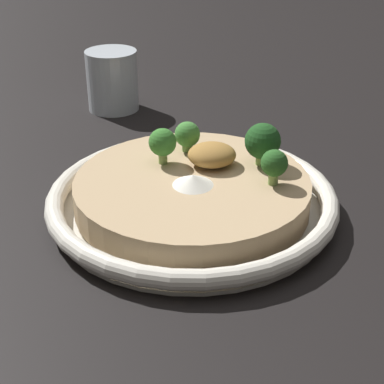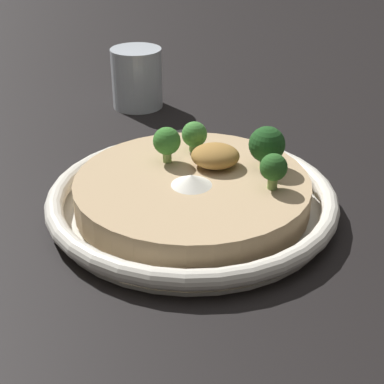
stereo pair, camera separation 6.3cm
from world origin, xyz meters
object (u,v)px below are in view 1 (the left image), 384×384
at_px(drinking_glass, 112,80).
at_px(broccoli_back, 184,135).
at_px(broccoli_back_right, 263,142).
at_px(risotto_bowl, 192,197).
at_px(broccoli_front_right, 274,164).
at_px(broccoli_back_left, 163,143).

bearing_deg(drinking_glass, broccoli_back, -69.61).
bearing_deg(drinking_glass, broccoli_back_right, -58.75).
relative_size(risotto_bowl, broccoli_back_right, 6.54).
height_order(risotto_bowl, broccoli_front_right, broccoli_front_right).
bearing_deg(drinking_glass, broccoli_front_right, -61.98).
bearing_deg(broccoli_back_left, drinking_glass, 103.62).
relative_size(broccoli_back_left, broccoli_back_right, 0.86).
bearing_deg(broccoli_front_right, broccoli_back_left, 152.63).
distance_m(broccoli_back_left, drinking_glass, 0.29).
bearing_deg(broccoli_back_left, risotto_bowl, -54.16).
bearing_deg(broccoli_front_right, broccoli_back, 134.54).
distance_m(broccoli_back, broccoli_front_right, 0.13).
bearing_deg(drinking_glass, risotto_bowl, -73.15).
height_order(broccoli_back, broccoli_front_right, broccoli_front_right).
height_order(broccoli_back_left, broccoli_back_right, broccoli_back_right).
bearing_deg(broccoli_back_left, broccoli_front_right, -27.37).
distance_m(broccoli_back_left, broccoli_back_right, 0.11).
bearing_deg(broccoli_back, broccoli_back_right, -26.27).
bearing_deg(risotto_bowl, broccoli_back, 93.50).
bearing_deg(broccoli_back, broccoli_front_right, -45.46).
bearing_deg(risotto_bowl, broccoli_back_right, 20.58).
distance_m(broccoli_front_right, broccoli_back_right, 0.05).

